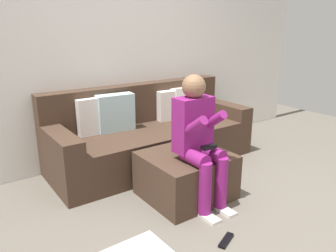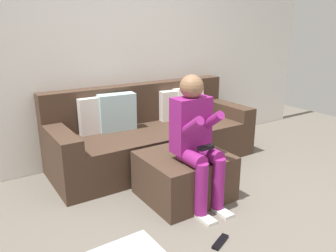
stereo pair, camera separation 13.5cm
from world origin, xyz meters
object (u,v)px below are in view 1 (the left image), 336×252
object	(u,v)px
couch_sectional	(150,135)
ottoman	(186,175)
person_seated	(199,136)
remote_near_ottoman	(226,240)

from	to	relation	value
couch_sectional	ottoman	world-z (taller)	couch_sectional
person_seated	couch_sectional	bearing A→B (deg)	80.20
ottoman	person_seated	distance (m)	0.48
ottoman	couch_sectional	bearing A→B (deg)	78.37
couch_sectional	ottoman	distance (m)	0.95
ottoman	person_seated	size ratio (longest dim) A/B	0.65
ottoman	person_seated	xyz separation A→B (m)	(0.00, -0.17, 0.44)
person_seated	remote_near_ottoman	bearing A→B (deg)	-108.88
couch_sectional	ottoman	bearing A→B (deg)	-101.63
couch_sectional	person_seated	bearing A→B (deg)	-99.80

